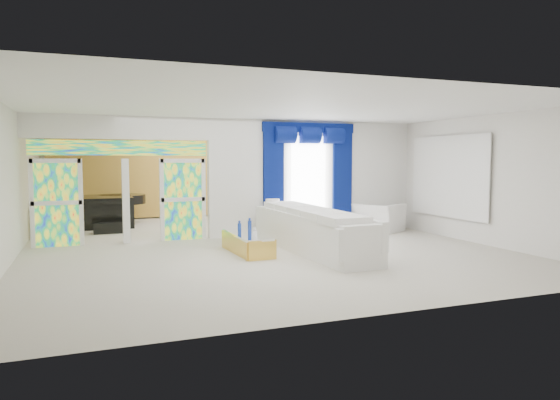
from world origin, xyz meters
name	(u,v)px	position (x,y,z in m)	size (l,w,h in m)	color
floor	(251,242)	(0.00, 0.00, 0.00)	(12.00, 12.00, 0.00)	#B7AF9E
dividing_wall	(315,177)	(2.15, 1.00, 1.50)	(5.70, 0.18, 3.00)	white
dividing_header	(121,127)	(-2.85, 1.00, 2.73)	(4.30, 0.18, 0.55)	white
stained_panel_left	(57,203)	(-4.28, 1.00, 1.00)	(0.95, 0.04, 2.00)	#994C3F
stained_panel_right	(183,199)	(-1.42, 1.00, 1.00)	(0.95, 0.04, 2.00)	#994C3F
stained_transom	(121,148)	(-2.85, 1.00, 2.25)	(4.00, 0.05, 0.35)	#994C3F
window_pane	(308,179)	(1.90, 0.90, 1.45)	(1.00, 0.02, 2.30)	white
blue_drape_left	(273,182)	(0.90, 0.87, 1.40)	(0.55, 0.10, 2.80)	#031141
blue_drape_right	(342,181)	(2.90, 0.87, 1.40)	(0.55, 0.10, 2.80)	#031141
blue_pelmet	(309,128)	(1.90, 0.87, 2.82)	(2.60, 0.12, 0.25)	#031141
wall_mirror	(449,177)	(4.94, -1.00, 1.55)	(0.04, 2.70, 1.90)	white
gold_curtains	(199,173)	(0.00, 5.90, 1.50)	(9.70, 0.12, 2.90)	#C07F2E
white_sofa	(311,233)	(0.88, -1.58, 0.41)	(0.92, 4.28, 0.82)	white
coffee_table	(247,244)	(-0.47, -1.28, 0.20)	(0.59, 1.77, 0.39)	gold
console_table	(283,228)	(1.12, 0.72, 0.20)	(1.17, 0.37, 0.39)	white
table_lamp	(273,210)	(0.82, 0.72, 0.68)	(0.36, 0.36, 0.58)	white
armchair	(378,217)	(3.88, 0.57, 0.39)	(1.19, 1.04, 0.77)	white
grand_piano	(108,211)	(-3.08, 4.37, 0.45)	(1.35, 1.76, 0.89)	black
piano_bench	(110,228)	(-3.08, 2.77, 0.15)	(0.88, 0.34, 0.29)	black
tv_console	(52,220)	(-4.48, 2.52, 0.44)	(0.60, 0.54, 0.87)	tan
chandelier	(136,136)	(-2.30, 3.40, 2.65)	(0.60, 0.60, 0.60)	gold
decanters	(248,229)	(-0.43, -1.23, 0.50)	(0.17, 0.95, 0.29)	navy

